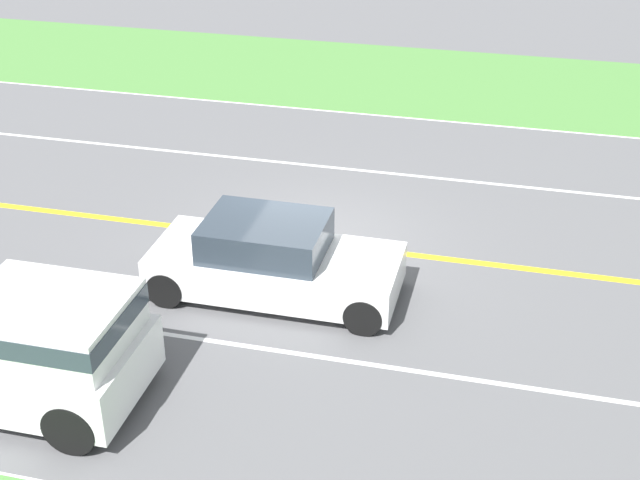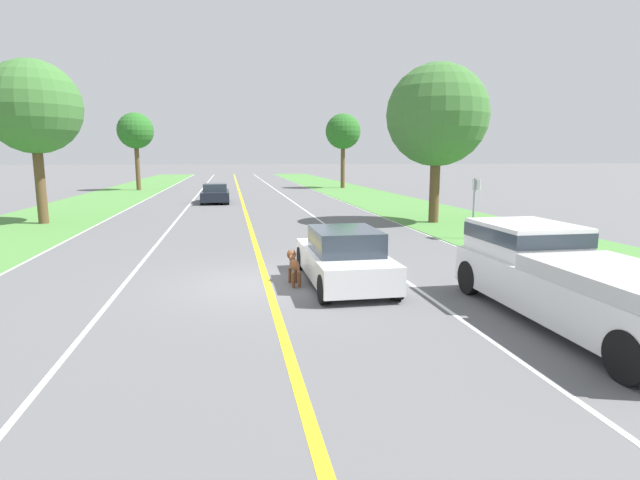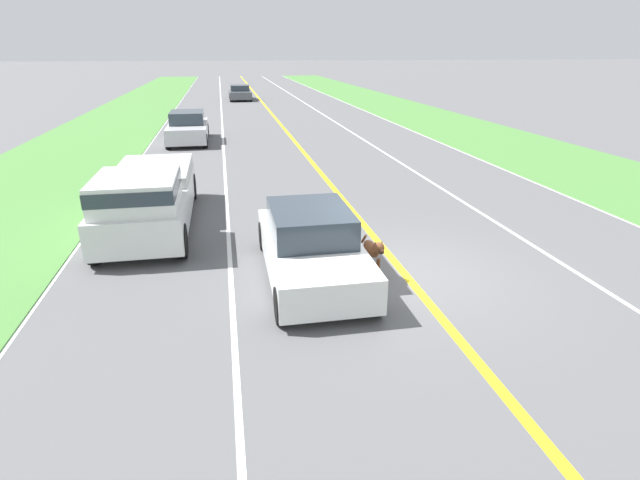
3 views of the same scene
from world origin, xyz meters
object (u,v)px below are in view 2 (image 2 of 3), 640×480
object	(u,v)px
roadside_tree_right_near	(437,116)
roadside_tree_left_near	(33,108)
ego_car	(344,258)
roadside_tree_left_far	(135,131)
street_sign	(475,201)
pickup_truck	(566,276)
roadside_tree_right_far	(343,132)
dog	(294,264)
oncoming_car	(215,194)

from	to	relation	value
roadside_tree_right_near	roadside_tree_left_near	bearing A→B (deg)	171.08
roadside_tree_right_near	roadside_tree_left_near	world-z (taller)	roadside_tree_left_near
ego_car	roadside_tree_left_near	size ratio (longest dim) A/B	0.56
roadside_tree_left_far	street_sign	world-z (taller)	roadside_tree_left_far
pickup_truck	roadside_tree_left_far	distance (m)	43.85
roadside_tree_right_far	street_sign	world-z (taller)	roadside_tree_right_far
ego_car	roadside_tree_right_near	distance (m)	13.29
pickup_truck	roadside_tree_right_near	bearing A→B (deg)	76.82
dog	roadside_tree_left_near	bearing A→B (deg)	124.32
roadside_tree_right_near	street_sign	bearing A→B (deg)	-95.26
roadside_tree_right_near	roadside_tree_right_far	world-z (taller)	roadside_tree_right_near
roadside_tree_right_near	roadside_tree_left_far	bearing A→B (deg)	123.66
dog	roadside_tree_right_near	bearing A→B (deg)	49.11
ego_car	pickup_truck	xyz separation A→B (m)	(3.53, -3.54, 0.24)
oncoming_car	roadside_tree_left_far	size ratio (longest dim) A/B	0.61
pickup_truck	roadside_tree_right_far	xyz separation A→B (m)	(4.98, 41.03, 4.68)
dog	street_sign	size ratio (longest dim) A/B	0.52
dog	roadside_tree_left_far	world-z (taller)	roadside_tree_left_far
pickup_truck	roadside_tree_right_far	world-z (taller)	roadside_tree_right_far
roadside_tree_left_near	pickup_truck	bearing A→B (deg)	-48.60
dog	oncoming_car	distance (m)	23.30
pickup_truck	roadside_tree_left_far	size ratio (longest dim) A/B	0.81
roadside_tree_left_near	roadside_tree_left_far	size ratio (longest dim) A/B	1.04
roadside_tree_right_far	street_sign	size ratio (longest dim) A/B	3.14
oncoming_car	roadside_tree_right_near	size ratio (longest dim) A/B	0.59
dog	street_sign	world-z (taller)	street_sign
dog	pickup_truck	world-z (taller)	pickup_truck
roadside_tree_right_near	roadside_tree_right_far	size ratio (longest dim) A/B	1.00
oncoming_car	roadside_tree_left_near	size ratio (longest dim) A/B	0.58
roadside_tree_right_near	oncoming_car	bearing A→B (deg)	129.55
roadside_tree_right_far	roadside_tree_left_near	xyz separation A→B (m)	(-19.91, -24.10, -0.23)
pickup_truck	roadside_tree_right_near	distance (m)	15.03
pickup_truck	street_sign	distance (m)	9.67
roadside_tree_right_far	roadside_tree_right_near	bearing A→B (deg)	-93.58
pickup_truck	roadside_tree_right_far	distance (m)	41.60
oncoming_car	roadside_tree_right_near	bearing A→B (deg)	129.55
ego_car	oncoming_car	xyz separation A→B (m)	(-3.72, 23.30, -0.02)
dog	oncoming_car	world-z (taller)	oncoming_car
roadside_tree_right_near	ego_car	bearing A→B (deg)	-122.95
oncoming_car	roadside_tree_right_far	bearing A→B (deg)	-130.74
roadside_tree_right_near	roadside_tree_left_far	distance (m)	32.43
ego_car	roadside_tree_right_near	size ratio (longest dim) A/B	0.57
oncoming_car	roadside_tree_right_far	world-z (taller)	roadside_tree_right_far
street_sign	ego_car	bearing A→B (deg)	-138.32
roadside_tree_right_far	ego_car	bearing A→B (deg)	-102.79
roadside_tree_right_far	roadside_tree_left_near	bearing A→B (deg)	-129.56
roadside_tree_right_far	roadside_tree_left_near	size ratio (longest dim) A/B	0.99
roadside_tree_left_near	roadside_tree_left_far	xyz separation A→B (m)	(0.25, 24.14, 0.12)
roadside_tree_right_near	roadside_tree_right_far	xyz separation A→B (m)	(1.69, 26.96, 0.55)
roadside_tree_left_near	roadside_tree_right_far	bearing A→B (deg)	50.44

